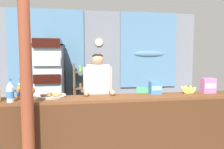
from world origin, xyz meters
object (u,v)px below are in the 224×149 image
object	(u,v)px
bottle_shelf_rack	(83,90)
snack_box_wafer	(208,85)
stall_counter	(118,122)
snack_box_biscuit	(155,88)
pastry_tray	(52,95)
timber_post	(26,82)
banana_bunch	(189,90)
soda_bottle_water	(10,92)
drink_fridge	(49,77)
plastic_lawn_chair	(147,103)
soda_bottle_orange_soda	(19,92)
shopkeeper	(98,89)

from	to	relation	value
bottle_shelf_rack	snack_box_wafer	bearing A→B (deg)	-44.75
stall_counter	bottle_shelf_rack	size ratio (longest dim) A/B	2.93
snack_box_biscuit	pastry_tray	xyz separation A→B (m)	(-1.60, -0.00, -0.08)
timber_post	banana_bunch	xyz separation A→B (m)	(2.36, 0.40, -0.22)
soda_bottle_water	banana_bunch	bearing A→B (deg)	3.90
stall_counter	bottle_shelf_rack	bearing A→B (deg)	101.77
pastry_tray	stall_counter	bearing A→B (deg)	-14.22
drink_fridge	plastic_lawn_chair	world-z (taller)	drink_fridge
bottle_shelf_rack	soda_bottle_orange_soda	bearing A→B (deg)	-115.60
plastic_lawn_chair	soda_bottle_water	distance (m)	2.80
snack_box_wafer	soda_bottle_water	bearing A→B (deg)	-175.91
bottle_shelf_rack	timber_post	bearing A→B (deg)	-106.63
stall_counter	shopkeeper	world-z (taller)	shopkeeper
soda_bottle_water	pastry_tray	bearing A→B (deg)	28.49
snack_box_wafer	banana_bunch	size ratio (longest dim) A/B	0.88
snack_box_biscuit	snack_box_wafer	bearing A→B (deg)	-3.41
pastry_tray	shopkeeper	bearing A→B (deg)	18.14
stall_counter	banana_bunch	size ratio (longest dim) A/B	14.35
bottle_shelf_rack	snack_box_wafer	xyz separation A→B (m)	(2.00, -1.98, 0.34)
soda_bottle_orange_soda	banana_bunch	size ratio (longest dim) A/B	0.79
stall_counter	drink_fridge	world-z (taller)	drink_fridge
shopkeeper	timber_post	bearing A→B (deg)	-142.41
soda_bottle_water	soda_bottle_orange_soda	xyz separation A→B (m)	(0.04, 0.24, -0.04)
stall_counter	snack_box_biscuit	distance (m)	0.84
timber_post	soda_bottle_water	bearing A→B (deg)	139.33
stall_counter	pastry_tray	world-z (taller)	pastry_tray
drink_fridge	snack_box_wafer	bearing A→B (deg)	-33.24
plastic_lawn_chair	timber_post	bearing A→B (deg)	-142.24
stall_counter	soda_bottle_water	world-z (taller)	soda_bottle_water
timber_post	pastry_tray	world-z (taller)	timber_post
plastic_lawn_chair	soda_bottle_water	xyz separation A→B (m)	(-2.36, -1.40, 0.55)
stall_counter	soda_bottle_water	size ratio (longest dim) A/B	12.64
stall_counter	snack_box_biscuit	size ratio (longest dim) A/B	19.78
shopkeeper	banana_bunch	size ratio (longest dim) A/B	5.68
plastic_lawn_chair	shopkeeper	xyz separation A→B (m)	(-1.17, -0.91, 0.48)
snack_box_biscuit	plastic_lawn_chair	bearing A→B (deg)	76.70
soda_bottle_water	soda_bottle_orange_soda	world-z (taller)	soda_bottle_water
timber_post	snack_box_wafer	size ratio (longest dim) A/B	10.31
plastic_lawn_chair	snack_box_biscuit	size ratio (longest dim) A/B	4.32
banana_bunch	stall_counter	bearing A→B (deg)	-172.70
plastic_lawn_chair	snack_box_wafer	world-z (taller)	snack_box_wafer
soda_bottle_water	snack_box_wafer	size ratio (longest dim) A/B	1.28
soda_bottle_water	shopkeeper	bearing A→B (deg)	22.58
bottle_shelf_rack	plastic_lawn_chair	xyz separation A→B (m)	(1.38, -0.79, -0.20)
snack_box_biscuit	shopkeeper	bearing A→B (deg)	165.58
snack_box_wafer	pastry_tray	world-z (taller)	snack_box_wafer
stall_counter	timber_post	world-z (taller)	timber_post
timber_post	banana_bunch	size ratio (longest dim) A/B	9.11
drink_fridge	snack_box_biscuit	xyz separation A→B (m)	(1.89, -1.77, -0.03)
stall_counter	pastry_tray	size ratio (longest dim) A/B	9.37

